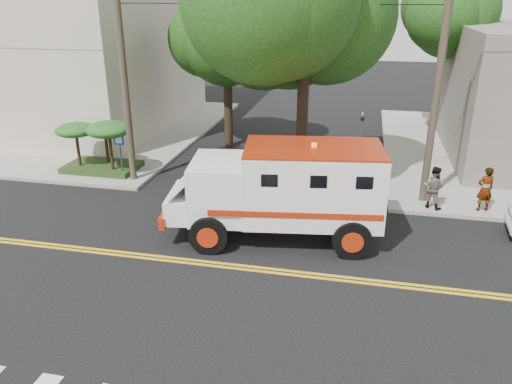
# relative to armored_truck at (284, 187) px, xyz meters

# --- Properties ---
(ground) EXTENTS (100.00, 100.00, 0.00)m
(ground) POSITION_rel_armored_truck_xyz_m (-1.52, -2.23, -1.79)
(ground) COLOR black
(ground) RESTS_ON ground
(sidewalk_nw) EXTENTS (17.00, 17.00, 0.15)m
(sidewalk_nw) POSITION_rel_armored_truck_xyz_m (-15.02, 11.27, -1.71)
(sidewalk_nw) COLOR gray
(sidewalk_nw) RESTS_ON ground
(building_left) EXTENTS (16.00, 14.00, 10.00)m
(building_left) POSITION_rel_armored_truck_xyz_m (-17.02, 12.77, 3.36)
(building_left) COLOR #B9AE97
(building_left) RESTS_ON sidewalk_nw
(utility_pole_left) EXTENTS (0.28, 0.28, 9.00)m
(utility_pole_left) POSITION_rel_armored_truck_xyz_m (-7.12, 3.77, 2.71)
(utility_pole_left) COLOR #382D23
(utility_pole_left) RESTS_ON ground
(utility_pole_right) EXTENTS (0.28, 0.28, 9.00)m
(utility_pole_right) POSITION_rel_armored_truck_xyz_m (4.78, 3.97, 2.71)
(utility_pole_right) COLOR #382D23
(utility_pole_right) RESTS_ON ground
(tree_main) EXTENTS (6.08, 5.70, 9.85)m
(tree_main) POSITION_rel_armored_truck_xyz_m (0.41, 3.98, 5.41)
(tree_main) COLOR black
(tree_main) RESTS_ON ground
(tree_left) EXTENTS (4.48, 4.20, 7.70)m
(tree_left) POSITION_rel_armored_truck_xyz_m (-4.20, 9.56, 3.94)
(tree_left) COLOR black
(tree_left) RESTS_ON ground
(tree_right) EXTENTS (4.80, 4.50, 8.20)m
(tree_right) POSITION_rel_armored_truck_xyz_m (7.32, 13.54, 4.30)
(tree_right) COLOR black
(tree_right) RESTS_ON ground
(traffic_signal) EXTENTS (0.15, 0.18, 3.60)m
(traffic_signal) POSITION_rel_armored_truck_xyz_m (2.28, 3.37, 0.44)
(traffic_signal) COLOR #3F3F42
(traffic_signal) RESTS_ON ground
(accessibility_sign) EXTENTS (0.45, 0.10, 2.02)m
(accessibility_sign) POSITION_rel_armored_truck_xyz_m (-7.72, 3.95, -0.42)
(accessibility_sign) COLOR #3F3F42
(accessibility_sign) RESTS_ON ground
(palm_planter) EXTENTS (3.52, 2.63, 2.36)m
(palm_planter) POSITION_rel_armored_truck_xyz_m (-8.96, 4.40, -0.14)
(palm_planter) COLOR #1E3314
(palm_planter) RESTS_ON sidewalk_nw
(armored_truck) EXTENTS (7.20, 3.59, 3.14)m
(armored_truck) POSITION_rel_armored_truck_xyz_m (0.00, 0.00, 0.00)
(armored_truck) COLOR white
(armored_truck) RESTS_ON ground
(pedestrian_a) EXTENTS (0.70, 0.56, 1.67)m
(pedestrian_a) POSITION_rel_armored_truck_xyz_m (6.80, 3.39, -0.81)
(pedestrian_a) COLOR gray
(pedestrian_a) RESTS_ON sidewalk_ne
(pedestrian_b) EXTENTS (0.97, 0.91, 1.60)m
(pedestrian_b) POSITION_rel_armored_truck_xyz_m (5.02, 3.27, -0.84)
(pedestrian_b) COLOR gray
(pedestrian_b) RESTS_ON sidewalk_ne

